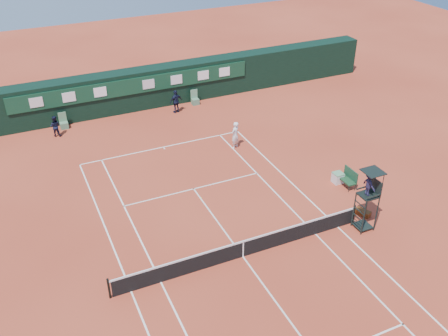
{
  "coord_description": "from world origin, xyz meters",
  "views": [
    {
      "loc": [
        -8.36,
        -16.14,
        16.04
      ],
      "look_at": [
        1.75,
        6.0,
        1.2
      ],
      "focal_mm": 40.0,
      "sensor_mm": 36.0,
      "label": 1
    }
  ],
  "objects_px": {
    "player_bench": "(349,177)",
    "player": "(235,135)",
    "umpire_chair": "(369,188)",
    "cooler": "(338,178)",
    "tennis_net": "(243,248)"
  },
  "relations": [
    {
      "from": "tennis_net",
      "to": "cooler",
      "type": "relative_size",
      "value": 20.0
    },
    {
      "from": "umpire_chair",
      "to": "tennis_net",
      "type": "bearing_deg",
      "value": 175.0
    },
    {
      "from": "player_bench",
      "to": "cooler",
      "type": "relative_size",
      "value": 1.86
    },
    {
      "from": "player_bench",
      "to": "cooler",
      "type": "xyz_separation_m",
      "value": [
        -0.31,
        0.57,
        -0.27
      ]
    },
    {
      "from": "player",
      "to": "tennis_net",
      "type": "bearing_deg",
      "value": 34.85
    },
    {
      "from": "umpire_chair",
      "to": "cooler",
      "type": "height_order",
      "value": "umpire_chair"
    },
    {
      "from": "cooler",
      "to": "umpire_chair",
      "type": "bearing_deg",
      "value": -108.59
    },
    {
      "from": "umpire_chair",
      "to": "cooler",
      "type": "relative_size",
      "value": 5.3
    },
    {
      "from": "player",
      "to": "umpire_chair",
      "type": "bearing_deg",
      "value": 70.68
    },
    {
      "from": "tennis_net",
      "to": "player_bench",
      "type": "relative_size",
      "value": 10.75
    },
    {
      "from": "tennis_net",
      "to": "umpire_chair",
      "type": "relative_size",
      "value": 3.77
    },
    {
      "from": "tennis_net",
      "to": "player_bench",
      "type": "distance_m",
      "value": 8.79
    },
    {
      "from": "player_bench",
      "to": "cooler",
      "type": "bearing_deg",
      "value": 118.26
    },
    {
      "from": "player_bench",
      "to": "player",
      "type": "relative_size",
      "value": 0.65
    },
    {
      "from": "cooler",
      "to": "player",
      "type": "height_order",
      "value": "player"
    }
  ]
}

